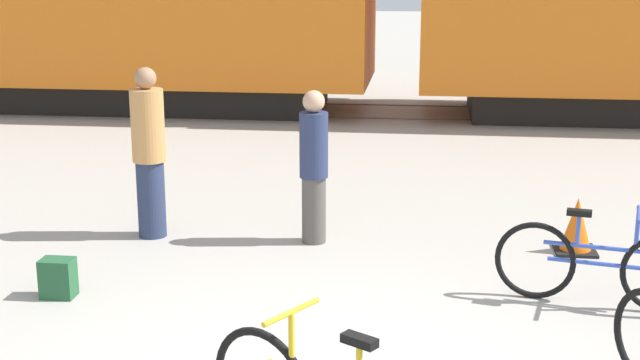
% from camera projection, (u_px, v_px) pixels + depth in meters
% --- Properties ---
extents(rail_near, '(35.75, 0.07, 0.01)m').
position_uv_depth(rail_near, '(393.00, 118.00, 15.78)').
color(rail_near, '#4C4238').
rests_on(rail_near, ground_plane).
extents(rail_far, '(35.75, 0.07, 0.01)m').
position_uv_depth(rail_far, '(396.00, 105.00, 17.16)').
color(rail_far, '#4C4238').
rests_on(rail_far, ground_plane).
extents(bicycle_blue, '(1.67, 0.49, 0.84)m').
position_uv_depth(bicycle_blue, '(598.00, 265.00, 7.36)').
color(bicycle_blue, black).
rests_on(bicycle_blue, ground_plane).
extents(person_in_navy, '(0.29, 0.29, 1.56)m').
position_uv_depth(person_in_navy, '(314.00, 166.00, 8.89)').
color(person_in_navy, '#514C47').
rests_on(person_in_navy, ground_plane).
extents(person_in_tan, '(0.34, 0.34, 1.76)m').
position_uv_depth(person_in_tan, '(149.00, 153.00, 9.06)').
color(person_in_tan, '#283351').
rests_on(person_in_tan, ground_plane).
extents(backpack, '(0.28, 0.20, 0.34)m').
position_uv_depth(backpack, '(58.00, 278.00, 7.60)').
color(backpack, '#235633').
rests_on(backpack, ground_plane).
extents(traffic_cone, '(0.40, 0.40, 0.55)m').
position_uv_depth(traffic_cone, '(577.00, 227.00, 8.73)').
color(traffic_cone, black).
rests_on(traffic_cone, ground_plane).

